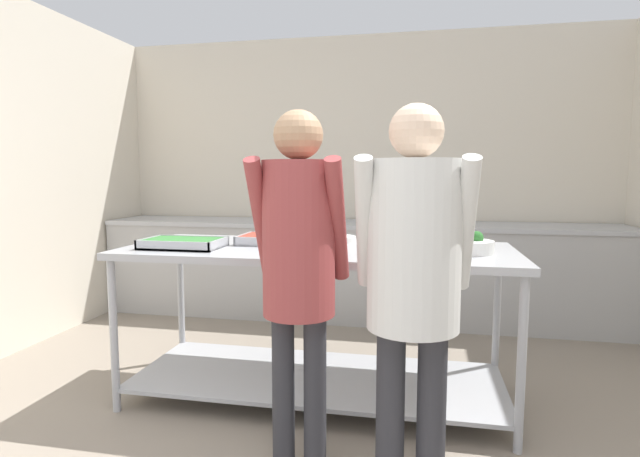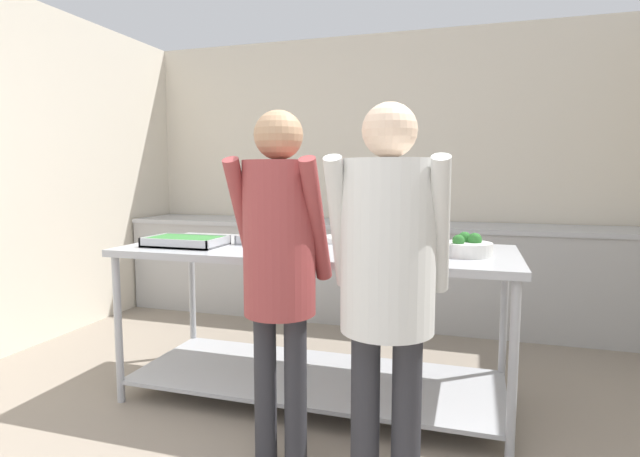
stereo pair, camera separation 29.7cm
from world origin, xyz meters
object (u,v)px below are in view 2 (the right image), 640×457
at_px(sauce_pan, 390,249).
at_px(guest_serving_left, 388,265).
at_px(serving_tray_roast, 276,239).
at_px(water_bottle, 340,208).
at_px(plate_stack, 339,239).
at_px(guest_serving_right, 280,251).
at_px(serving_tray_vegetables, 186,242).
at_px(broccoli_bowl, 467,247).

xyz_separation_m(sauce_pan, guest_serving_left, (0.10, -0.69, 0.04)).
height_order(serving_tray_roast, water_bottle, water_bottle).
bearing_deg(plate_stack, guest_serving_right, -89.87).
relative_size(serving_tray_roast, sauce_pan, 0.90).
bearing_deg(guest_serving_left, guest_serving_right, 168.68).
xyz_separation_m(serving_tray_vegetables, plate_stack, (0.83, 0.43, -0.01)).
height_order(serving_tray_vegetables, guest_serving_right, guest_serving_right).
distance_m(serving_tray_vegetables, guest_serving_left, 1.48).
height_order(serving_tray_vegetables, serving_tray_roast, same).
distance_m(sauce_pan, water_bottle, 1.96).
distance_m(serving_tray_roast, guest_serving_left, 1.28).
distance_m(plate_stack, sauce_pan, 0.57).
bearing_deg(water_bottle, serving_tray_roast, -89.85).
bearing_deg(sauce_pan, guest_serving_right, -123.02).
height_order(serving_tray_vegetables, plate_stack, serving_tray_vegetables).
height_order(serving_tray_roast, guest_serving_right, guest_serving_right).
bearing_deg(serving_tray_vegetables, broccoli_bowl, 4.31).
bearing_deg(serving_tray_roast, serving_tray_vegetables, -149.16).
bearing_deg(serving_tray_roast, sauce_pan, -19.45).
bearing_deg(water_bottle, guest_serving_left, -71.11).
relative_size(serving_tray_roast, water_bottle, 1.41).
relative_size(sauce_pan, guest_serving_right, 0.29).
relative_size(serving_tray_roast, guest_serving_left, 0.26).
xyz_separation_m(plate_stack, broccoli_bowl, (0.77, -0.31, 0.03)).
relative_size(serving_tray_vegetables, plate_stack, 1.84).
relative_size(serving_tray_roast, plate_stack, 1.68).
xyz_separation_m(serving_tray_vegetables, water_bottle, (0.46, 1.82, 0.10)).
relative_size(serving_tray_vegetables, serving_tray_roast, 1.09).
height_order(plate_stack, guest_serving_left, guest_serving_left).
distance_m(serving_tray_vegetables, serving_tray_roast, 0.54).
relative_size(serving_tray_vegetables, sauce_pan, 0.98).
distance_m(sauce_pan, broccoli_bowl, 0.40).
bearing_deg(guest_serving_left, water_bottle, 108.89).
bearing_deg(guest_serving_left, serving_tray_vegetables, 152.80).
distance_m(serving_tray_roast, water_bottle, 1.55).
height_order(plate_stack, broccoli_bowl, broccoli_bowl).
bearing_deg(guest_serving_right, sauce_pan, 56.98).
bearing_deg(serving_tray_vegetables, guest_serving_right, -34.92).
xyz_separation_m(serving_tray_roast, guest_serving_left, (0.85, -0.95, 0.05)).
height_order(plate_stack, guest_serving_right, guest_serving_right).
relative_size(serving_tray_roast, guest_serving_right, 0.26).
bearing_deg(sauce_pan, serving_tray_vegetables, -179.39).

